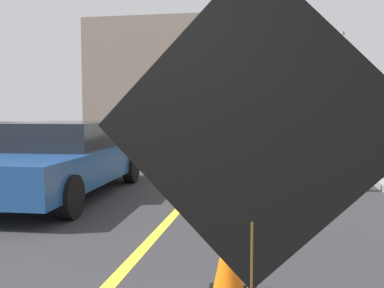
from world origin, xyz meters
name	(u,v)px	position (x,y,z in m)	size (l,w,h in m)	color
lane_center_stripe	(165,224)	(0.00, 6.00, 0.00)	(0.14, 36.00, 0.01)	yellow
roadwork_sign	(253,136)	(1.34, 2.26, 1.47)	(1.63, 0.16, 2.33)	#593819
arrow_board_trailer	(227,169)	(0.63, 8.49, 0.48)	(1.60, 1.87, 2.70)	orange
box_truck	(285,106)	(1.88, 13.07, 1.73)	(2.74, 7.21, 3.15)	black
pickup_car	(63,159)	(-2.39, 7.74, 0.70)	(2.10, 5.07, 1.38)	navy
highway_guide_sign	(323,69)	(3.72, 20.20, 3.42)	(2.78, 0.32, 5.00)	gray
far_building_block	(199,81)	(-3.61, 31.84, 3.79)	(13.87, 9.72, 7.57)	gray
traffic_cone_near_sign	(229,256)	(1.09, 3.79, 0.35)	(0.36, 0.36, 0.71)	black
traffic_cone_mid_lane	(226,193)	(0.75, 6.98, 0.29)	(0.36, 0.36, 0.58)	black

